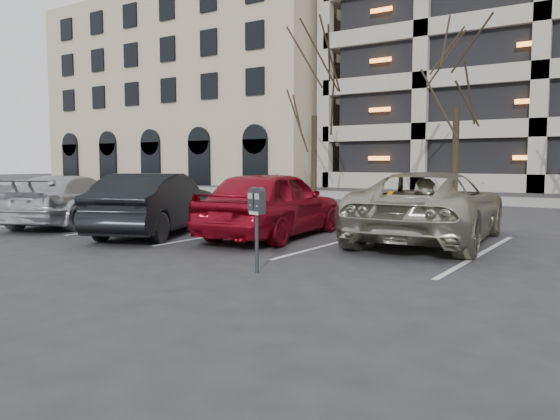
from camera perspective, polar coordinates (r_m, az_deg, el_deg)
ground at (r=8.77m, az=7.67°, el=-5.84°), size 140.00×140.00×0.00m
sidewalk at (r=24.10m, az=24.60°, el=0.78°), size 80.00×4.00×0.12m
stall_lines at (r=11.42m, az=6.42°, el=-3.28°), size 16.90×5.20×0.00m
office_building at (r=49.62m, az=-6.57°, el=11.73°), size 26.00×16.20×15.00m
tree_a at (r=27.85m, az=3.64°, el=14.72°), size 3.87×3.87×8.79m
tree_b at (r=25.14m, az=18.12°, el=15.49°), size 3.85×3.85×8.75m
parking_meter at (r=8.05m, az=-2.46°, el=0.12°), size 0.34×0.21×1.25m
suv_silver at (r=11.71m, az=15.42°, el=0.32°), size 2.91×5.44×1.46m
car_red at (r=11.92m, az=-0.74°, el=0.68°), size 2.22×4.54×1.49m
car_dark at (r=12.73m, az=-12.84°, el=0.62°), size 2.98×4.49×1.40m
car_silver at (r=15.36m, az=-20.97°, el=0.97°), size 3.54×4.86×1.31m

